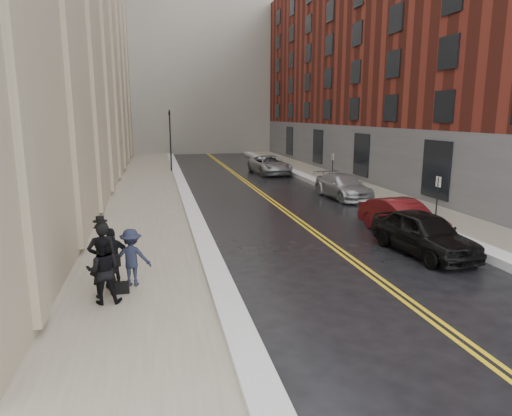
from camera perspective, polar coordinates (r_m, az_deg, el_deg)
name	(u,v)px	position (r m, az deg, el deg)	size (l,w,h in m)	color
ground	(333,327)	(11.00, 9.55, -14.48)	(160.00, 160.00, 0.00)	black
sidewalk_left	(145,203)	(25.59, -13.66, 0.61)	(4.00, 64.00, 0.15)	gray
sidewalk_right	(374,194)	(28.60, 14.48, 1.71)	(3.00, 64.00, 0.15)	gray
lane_stripe_a	(268,199)	(26.33, 1.48, 1.08)	(0.12, 64.00, 0.01)	gold
lane_stripe_b	(272,199)	(26.39, 1.99, 1.10)	(0.12, 64.00, 0.01)	gold
snow_ridge_left	(188,200)	(25.62, -8.52, 0.95)	(0.70, 60.80, 0.26)	silver
snow_ridge_right	(345,194)	(27.81, 11.08, 1.74)	(0.85, 60.80, 0.30)	silver
building_right	(441,58)	(38.78, 22.11, 16.99)	(14.00, 50.00, 18.00)	maroon
tower_far_right	(265,4)	(79.11, 1.09, 24.15)	(22.00, 18.00, 44.00)	slate
traffic_signal	(170,136)	(39.19, -10.67, 8.88)	(0.18, 0.15, 5.20)	black
parking_sign_near	(437,197)	(21.04, 21.71, 1.33)	(0.06, 0.35, 2.23)	black
parking_sign_far	(333,166)	(31.59, 9.55, 5.17)	(0.06, 0.35, 2.23)	black
car_black	(424,233)	(16.96, 20.23, -2.94)	(1.79, 4.46, 1.52)	black
car_maroon	(402,217)	(19.54, 17.74, -1.09)	(1.49, 4.26, 1.40)	#4E0E0F
car_silver_near	(343,186)	(27.17, 10.82, 2.69)	(1.95, 4.80, 1.39)	#9CA0A3
car_silver_far	(270,165)	(37.66, 1.71, 5.40)	(2.48, 5.38, 1.49)	#999CA1
pedestrian_main	(103,259)	(12.43, -18.62, -6.10)	(0.73, 0.48, 2.01)	black
pedestrian_a	(103,270)	(12.07, -18.55, -7.38)	(0.83, 0.65, 1.71)	black
pedestrian_b	(132,257)	(13.06, -15.28, -5.98)	(1.04, 0.60, 1.61)	#1A1E2F
pedestrian_c	(113,258)	(13.04, -17.48, -5.99)	(0.98, 0.41, 1.67)	black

